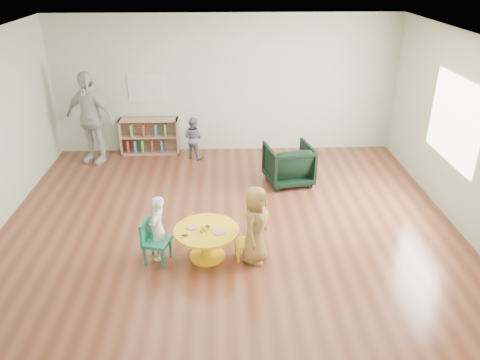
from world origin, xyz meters
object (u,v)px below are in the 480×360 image
at_px(kid_chair_left, 153,240).
at_px(kid_chair_right, 247,241).
at_px(toddler, 193,138).
at_px(activity_table, 207,238).
at_px(armchair, 289,164).
at_px(bookshelf, 149,136).
at_px(child_left, 158,228).
at_px(adult_caretaker, 90,118).
at_px(child_right, 255,225).

relative_size(kid_chair_left, kid_chair_right, 1.26).
relative_size(kid_chair_left, toddler, 0.71).
distance_m(activity_table, kid_chair_right, 0.55).
relative_size(activity_table, armchair, 1.09).
height_order(kid_chair_left, toddler, toddler).
bearing_deg(kid_chair_right, activity_table, 76.68).
xyz_separation_m(bookshelf, toddler, (0.94, -0.33, 0.07)).
height_order(child_left, adult_caretaker, adult_caretaker).
relative_size(toddler, adult_caretaker, 0.48).
bearing_deg(child_right, adult_caretaker, 62.03).
distance_m(child_left, toddler, 3.54).
bearing_deg(toddler, adult_caretaker, 31.12).
relative_size(kid_chair_left, armchair, 0.77).
xyz_separation_m(activity_table, kid_chair_left, (-0.71, -0.06, 0.03)).
height_order(child_right, adult_caretaker, adult_caretaker).
distance_m(kid_chair_left, bookshelf, 3.97).
height_order(activity_table, toddler, toddler).
bearing_deg(child_left, child_right, 98.09).
bearing_deg(kid_chair_left, child_left, 158.18).
relative_size(bookshelf, child_left, 1.28).
bearing_deg(armchair, child_left, 36.62).
bearing_deg(toddler, child_right, 134.06).
height_order(armchair, child_right, child_right).
bearing_deg(toddler, kid_chair_right, 132.71).
height_order(kid_chair_right, child_left, child_left).
xyz_separation_m(armchair, child_left, (-2.08, -2.29, 0.10)).
bearing_deg(bookshelf, kid_chair_left, -81.47).
distance_m(kid_chair_left, adult_caretaker, 3.92).
bearing_deg(activity_table, armchair, 58.30).
relative_size(armchair, toddler, 0.93).
bearing_deg(child_left, toddler, -172.09).
relative_size(kid_chair_right, adult_caretaker, 0.27).
height_order(activity_table, kid_chair_left, kid_chair_left).
bearing_deg(armchair, bookshelf, -40.94).
xyz_separation_m(kid_chair_left, child_right, (1.37, -0.03, 0.22)).
bearing_deg(activity_table, bookshelf, 108.61).
distance_m(toddler, adult_caretaker, 2.05).
xyz_separation_m(child_left, toddler, (0.29, 3.52, -0.03)).
bearing_deg(armchair, activity_table, 47.12).
distance_m(activity_table, adult_caretaker, 4.21).
bearing_deg(armchair, kid_chair_left, 36.78).
distance_m(kid_chair_left, armchair, 3.19).
bearing_deg(child_right, kid_chair_left, 110.60).
xyz_separation_m(toddler, adult_caretaker, (-1.99, -0.09, 0.48)).
bearing_deg(bookshelf, child_left, -80.44).
bearing_deg(toddler, armchair, 173.82).
distance_m(kid_chair_right, toddler, 3.69).
xyz_separation_m(kid_chair_left, kid_chair_right, (1.26, 0.03, -0.07)).
bearing_deg(kid_chair_right, kid_chair_left, 81.63).
bearing_deg(kid_chair_left, child_right, 104.02).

